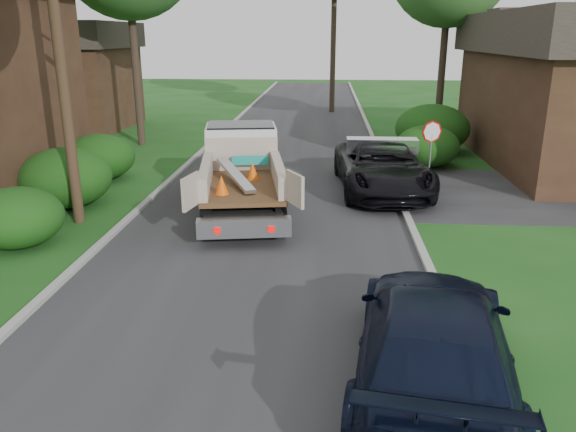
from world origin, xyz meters
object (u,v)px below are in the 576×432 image
(house_left_far, at_px, (63,74))
(navy_suv, at_px, (433,340))
(utility_pole, at_px, (58,36))
(stop_sign, at_px, (431,141))
(black_pickup, at_px, (382,167))
(flatbed_truck, at_px, (242,164))

(house_left_far, bearing_deg, navy_suv, -55.52)
(utility_pole, distance_m, navy_suv, 12.35)
(house_left_far, relative_size, navy_suv, 1.34)
(utility_pole, xyz_separation_m, navy_suv, (8.81, -7.48, -4.35))
(stop_sign, height_order, utility_pole, utility_pole)
(black_pickup, relative_size, navy_suv, 1.10)
(house_left_far, relative_size, flatbed_truck, 1.13)
(flatbed_truck, bearing_deg, stop_sign, 8.30)
(utility_pole, relative_size, house_left_far, 1.32)
(house_left_far, relative_size, black_pickup, 1.21)
(stop_sign, height_order, flatbed_truck, stop_sign)
(flatbed_truck, bearing_deg, black_pickup, 14.20)
(house_left_far, distance_m, navy_suv, 29.80)
(stop_sign, distance_m, black_pickup, 1.84)
(utility_pole, relative_size, black_pickup, 1.60)
(navy_suv, bearing_deg, flatbed_truck, -56.87)
(flatbed_truck, distance_m, black_pickup, 5.01)
(black_pickup, bearing_deg, flatbed_truck, -160.89)
(black_pickup, xyz_separation_m, navy_suv, (-0.27, -11.54, -0.05))
(utility_pole, distance_m, house_left_far, 18.93)
(house_left_far, height_order, black_pickup, house_left_far)
(stop_sign, relative_size, black_pickup, 0.40)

